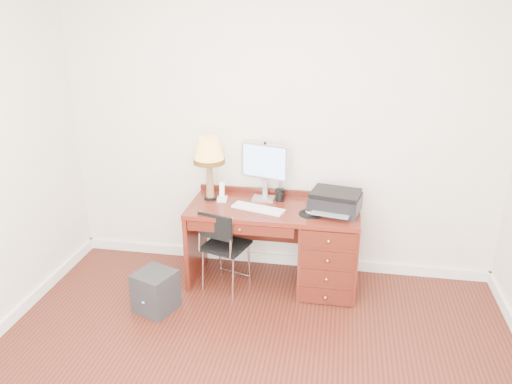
% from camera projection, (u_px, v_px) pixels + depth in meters
% --- Properties ---
extents(room_shell, '(4.00, 4.00, 4.00)m').
position_uv_depth(room_shell, '(259.00, 326.00, 3.94)').
color(room_shell, white).
rests_on(room_shell, ground).
extents(desk, '(1.50, 0.67, 0.75)m').
position_uv_depth(desk, '(309.00, 244.00, 4.46)').
color(desk, maroon).
rests_on(desk, ground).
extents(monitor, '(0.44, 0.20, 0.51)m').
position_uv_depth(monitor, '(264.00, 164.00, 4.48)').
color(monitor, silver).
rests_on(monitor, desk).
extents(keyboard, '(0.49, 0.26, 0.02)m').
position_uv_depth(keyboard, '(258.00, 208.00, 4.34)').
color(keyboard, white).
rests_on(keyboard, desk).
extents(mouse_pad, '(0.21, 0.21, 0.04)m').
position_uv_depth(mouse_pad, '(311.00, 213.00, 4.24)').
color(mouse_pad, black).
rests_on(mouse_pad, desk).
extents(printer, '(0.47, 0.40, 0.19)m').
position_uv_depth(printer, '(335.00, 202.00, 4.27)').
color(printer, black).
rests_on(printer, desk).
extents(leg_lamp, '(0.28, 0.28, 0.58)m').
position_uv_depth(leg_lamp, '(209.00, 154.00, 4.42)').
color(leg_lamp, black).
rests_on(leg_lamp, desk).
extents(phone, '(0.09, 0.09, 0.18)m').
position_uv_depth(phone, '(222.00, 195.00, 4.50)').
color(phone, white).
rests_on(phone, desk).
extents(pen_cup, '(0.09, 0.09, 0.11)m').
position_uv_depth(pen_cup, '(280.00, 195.00, 4.51)').
color(pen_cup, black).
rests_on(pen_cup, desk).
extents(chair, '(0.45, 0.45, 0.77)m').
position_uv_depth(chair, '(224.00, 242.00, 4.37)').
color(chair, black).
rests_on(chair, ground).
extents(equipment_box, '(0.39, 0.39, 0.35)m').
position_uv_depth(equipment_box, '(156.00, 291.00, 4.18)').
color(equipment_box, black).
rests_on(equipment_box, ground).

